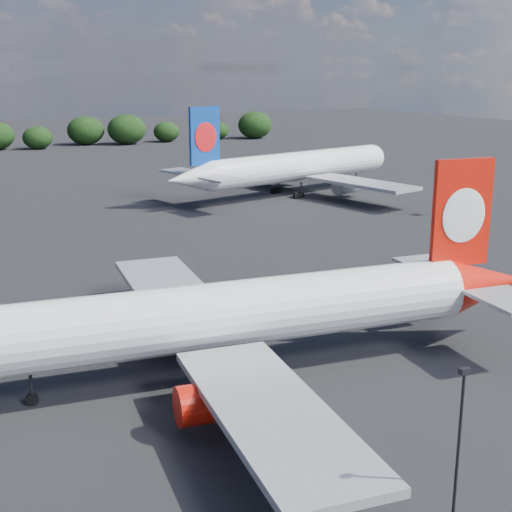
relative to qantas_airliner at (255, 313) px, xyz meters
name	(u,v)px	position (x,y,z in m)	size (l,w,h in m)	color
qantas_airliner	(255,313)	(0.00, 0.00, 0.00)	(49.10, 46.83, 16.03)	white
china_southern_airliner	(291,168)	(44.30, 67.53, 0.31)	(52.11, 49.78, 17.06)	white
apron_lamp_post	(458,449)	(-1.58, -23.49, 0.60)	(0.55, 0.30, 9.69)	black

